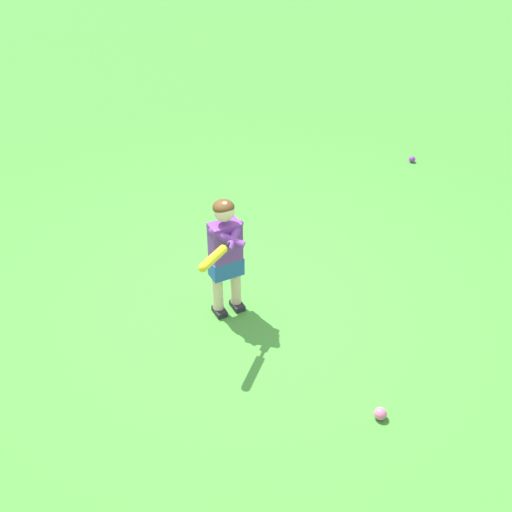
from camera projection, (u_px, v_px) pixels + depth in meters
The scene contains 4 objects.
ground_plane at pixel (245, 313), 5.25m from camera, with size 40.00×40.00×0.00m, color #479338.
child_batter at pixel (225, 250), 4.90m from camera, with size 0.55×0.63×1.08m.
play_ball_far_left at pixel (412, 159), 7.65m from camera, with size 0.08×0.08×0.08m, color purple.
play_ball_center_lawn at pixel (380, 414), 4.28m from camera, with size 0.09×0.09×0.09m, color pink.
Camera 1 is at (3.39, -2.17, 3.41)m, focal length 42.56 mm.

